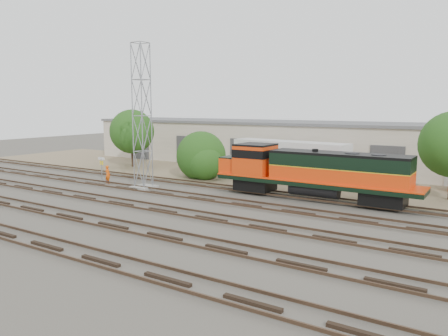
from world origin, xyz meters
The scene contains 11 objects.
ground centered at (0.00, 0.00, 0.00)m, with size 140.00×140.00×0.00m, color #47423A.
dirt_strip centered at (0.00, 15.00, 0.01)m, with size 80.00×16.00×0.02m, color #726047.
tracks centered at (0.00, -3.00, 0.08)m, with size 80.00×20.40×0.28m.
warehouse centered at (0.04, 22.98, 2.65)m, with size 58.40×10.40×5.30m.
locomotive centered at (7.07, 6.00, 2.21)m, with size 15.87×2.78×3.81m.
signal_tower centered at (-7.01, 2.66, 6.04)m, with size 1.83×1.83×12.40m.
sign_post centered at (-13.07, 3.33, 1.61)m, with size 0.94×0.14×2.31m.
worker centered at (-11.45, 2.59, 0.84)m, with size 0.61×0.40×1.68m, color #ED550D.
semi_trailer centered at (1.78, 14.34, 2.33)m, with size 12.21×3.69×3.70m.
tree_west centered at (-17.18, 11.76, 4.03)m, with size 5.41×5.15×6.74m.
tree_mid centered at (-5.82, 9.79, 2.06)m, with size 5.20×4.95×4.95m.
Camera 1 is at (19.24, -25.15, 7.17)m, focal length 35.00 mm.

